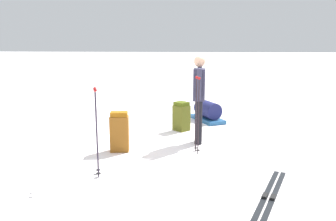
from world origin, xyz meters
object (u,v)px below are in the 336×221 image
backpack_large_dark (181,117)px  backpack_bright (119,132)px  ski_pair_near (269,198)px  gear_sled (208,112)px  ski_poles_planted_near (97,128)px  ski_poles_planted_far (197,111)px  skier_standing (199,95)px

backpack_large_dark → backpack_bright: backpack_bright is taller
ski_pair_near → gear_sled: 4.39m
backpack_large_dark → gear_sled: backpack_large_dark is taller
backpack_large_dark → ski_poles_planted_near: size_ratio=0.48×
backpack_large_dark → ski_poles_planted_far: ski_poles_planted_far is taller
ski_pair_near → backpack_large_dark: (3.38, 1.21, 0.30)m
backpack_large_dark → gear_sled: size_ratio=0.57×
ski_poles_planted_near → gear_sled: bearing=-26.1°
skier_standing → gear_sled: bearing=-8.1°
ski_poles_planted_far → ski_pair_near: bearing=-154.2°
ski_pair_near → ski_poles_planted_near: (0.66, 2.39, 0.73)m
gear_sled → backpack_bright: bearing=145.8°
backpack_bright → ski_poles_planted_near: size_ratio=0.55×
backpack_large_dark → backpack_bright: 1.88m
ski_poles_planted_near → gear_sled: 4.13m
skier_standing → ski_pair_near: skier_standing is taller
ski_pair_near → backpack_large_dark: size_ratio=2.97×
ski_poles_planted_near → ski_poles_planted_far: (1.19, -1.49, 0.02)m
backpack_large_dark → ski_poles_planted_near: bearing=156.6°
skier_standing → backpack_bright: size_ratio=2.33×
ski_poles_planted_near → backpack_bright: bearing=-4.8°
skier_standing → gear_sled: size_ratio=1.52×
skier_standing → ski_pair_near: size_ratio=0.89×
ski_pair_near → backpack_bright: size_ratio=2.61×
ski_pair_near → ski_poles_planted_near: bearing=74.6°
skier_standing → ski_poles_planted_near: size_ratio=1.28×
skier_standing → ski_pair_near: (-2.46, -0.85, -0.94)m
ski_poles_planted_near → ski_pair_near: bearing=-105.4°
ski_poles_planted_far → gear_sled: 2.57m
backpack_large_dark → ski_poles_planted_near: 3.00m
skier_standing → gear_sled: 2.04m
skier_standing → backpack_bright: skier_standing is taller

